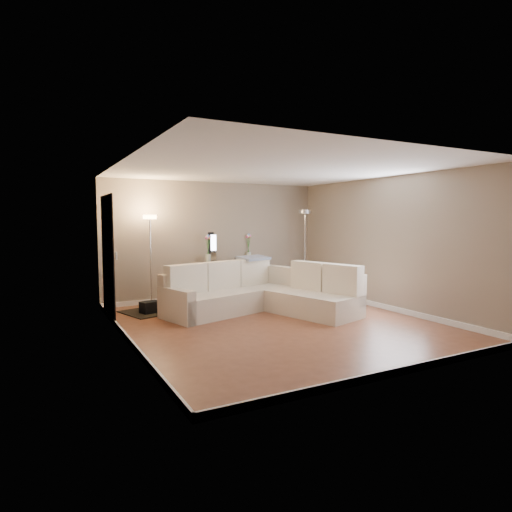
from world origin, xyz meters
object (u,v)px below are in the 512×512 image
sectional_sofa (259,293)px  floor_lamp_unlit (305,235)px  console_table (226,279)px  floor_lamp_lit (150,242)px

sectional_sofa → floor_lamp_unlit: size_ratio=1.66×
floor_lamp_unlit → console_table: bearing=167.6°
sectional_sofa → console_table: 1.62m
floor_lamp_lit → floor_lamp_unlit: size_ratio=0.93×
console_table → floor_lamp_unlit: 2.14m
sectional_sofa → floor_lamp_unlit: (1.88, 1.21, 1.06)m
sectional_sofa → console_table: sectional_sofa is taller
sectional_sofa → console_table: (0.02, 1.62, 0.08)m
sectional_sofa → floor_lamp_lit: (-1.74, 1.35, 0.96)m
floor_lamp_unlit → floor_lamp_lit: bearing=177.8°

